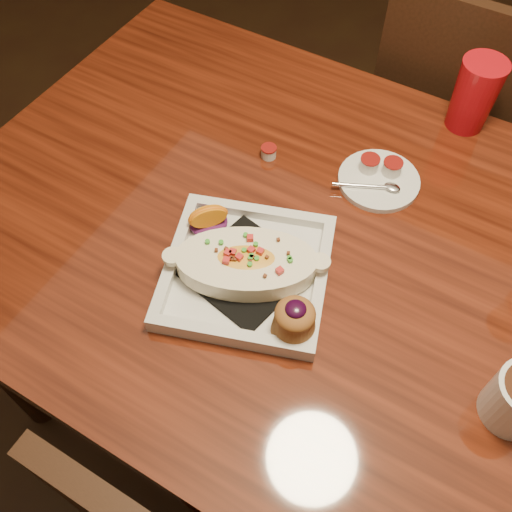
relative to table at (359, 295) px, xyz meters
The scene contains 7 objects.
floor 0.65m from the table, ahead, with size 7.00×7.00×0.00m, color black.
table is the anchor object (origin of this frame).
chair_far 0.65m from the table, 90.00° to the left, with size 0.42×0.42×0.93m.
plate 0.23m from the table, 140.28° to the right, with size 0.32×0.32×0.08m.
saucer 0.21m from the table, 108.81° to the left, with size 0.15×0.15×0.10m.
creamer_loose 0.31m from the table, 153.38° to the left, with size 0.03×0.03×0.02m.
red_tumbler 0.43m from the table, 86.33° to the left, with size 0.08×0.08×0.14m, color red.
Camera 1 is at (0.10, -0.54, 1.52)m, focal length 40.00 mm.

